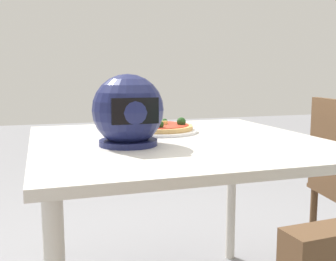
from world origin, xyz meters
TOP-DOWN VIEW (x-y plane):
  - dining_table at (0.00, 0.00)m, footprint 1.08×1.09m
  - pizza_plate at (0.02, -0.19)m, footprint 0.33×0.33m
  - pizza at (0.01, -0.19)m, footprint 0.28×0.28m
  - motorcycle_helmet at (0.21, 0.08)m, footprint 0.25×0.25m

SIDE VIEW (x-z plane):
  - dining_table at x=0.00m, z-range 0.30..1.07m
  - pizza_plate at x=0.02m, z-range 0.77..0.78m
  - pizza at x=0.01m, z-range 0.77..0.82m
  - motorcycle_helmet at x=0.21m, z-range 0.76..1.01m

